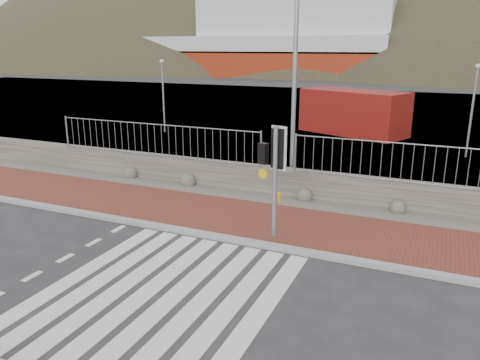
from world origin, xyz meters
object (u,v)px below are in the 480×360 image
at_px(shipping_container, 353,112).
at_px(traffic_signal_far, 274,158).
at_px(ferry, 258,42).
at_px(streetlight, 300,42).

bearing_deg(shipping_container, traffic_signal_far, -63.86).
xyz_separation_m(ferry, streetlight, (25.00, -59.84, -0.39)).
distance_m(traffic_signal_far, streetlight, 5.33).
bearing_deg(streetlight, traffic_signal_far, -65.63).
distance_m(streetlight, shipping_container, 12.26).
height_order(ferry, streetlight, ferry).
xyz_separation_m(ferry, traffic_signal_far, (25.77, -64.30, -3.20)).
xyz_separation_m(streetlight, shipping_container, (-0.19, 11.67, -3.75)).
relative_size(traffic_signal_far, streetlight, 0.34).
relative_size(streetlight, shipping_container, 1.50).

